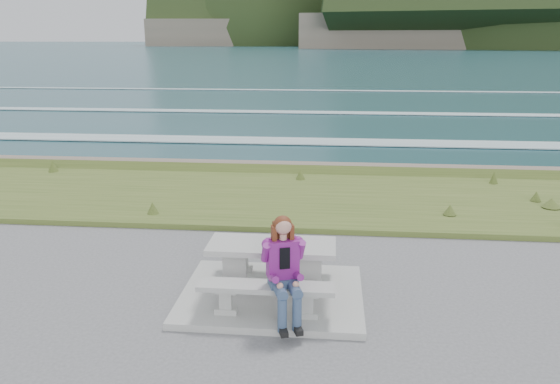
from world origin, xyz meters
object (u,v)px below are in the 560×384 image
Objects in this scene: picnic_table at (272,254)px; bench_seaward at (277,251)px; seated_woman at (285,285)px; bench_landward at (266,291)px.

bench_seaward is (0.00, 0.70, -0.23)m from picnic_table.
seated_woman is at bearing -72.29° from picnic_table.
seated_woman is (0.26, -0.13, 0.16)m from bench_landward.
bench_seaward is 1.56m from seated_woman.
picnic_table is at bearing 90.00° from bench_landward.
picnic_table reaches higher than bench_landward.
bench_seaward is 1.29× the size of seated_woman.
bench_landward is at bearing -90.00° from picnic_table.
bench_landward and bench_seaward have the same top height.
bench_seaward is at bearing 90.00° from picnic_table.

